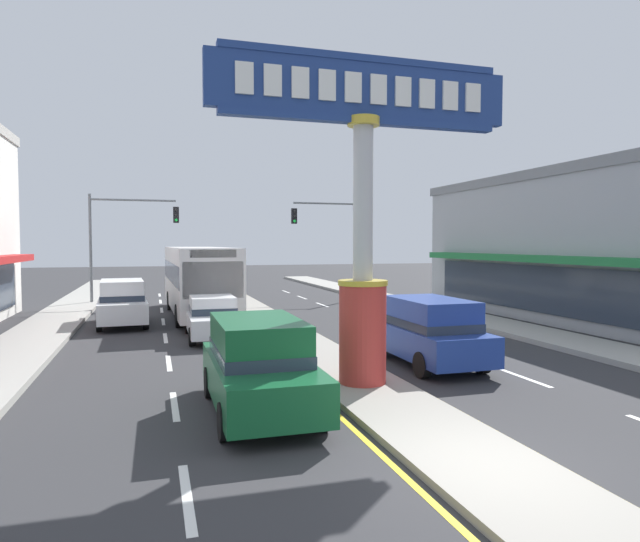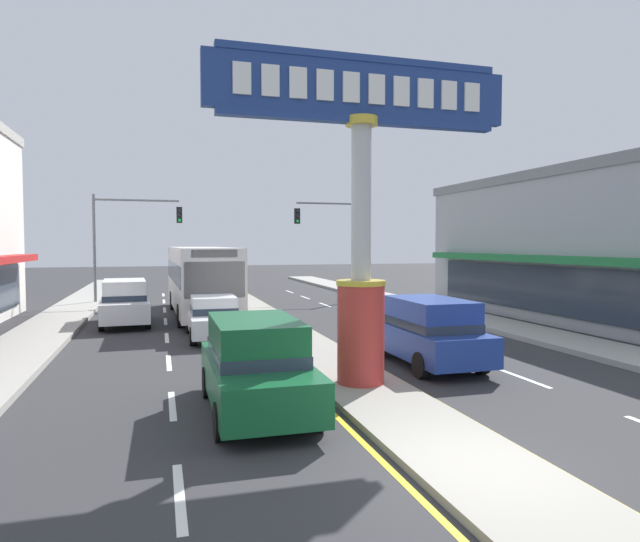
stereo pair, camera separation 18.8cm
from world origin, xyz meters
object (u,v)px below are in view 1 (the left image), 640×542
district_sign (363,211)px  bus_far_right_lane (198,277)px  sedan_far_left_oncoming (212,317)px  traffic_light_right_side (339,231)px  traffic_light_left_side (124,229)px  storefront_right (604,246)px  suv_mid_left_lane (259,364)px  suv_near_right_lane (122,302)px  suv_near_left_lane (428,331)px

district_sign → bus_far_right_lane: bearing=100.5°
district_sign → sedan_far_left_oncoming: 9.22m
traffic_light_right_side → sedan_far_left_oncoming: size_ratio=1.44×
sedan_far_left_oncoming → district_sign: bearing=-71.7°
traffic_light_right_side → sedan_far_left_oncoming: 15.49m
traffic_light_left_side → storefront_right: bearing=-31.2°
traffic_light_right_side → suv_mid_left_lane: (-8.97, -21.37, -3.26)m
traffic_light_left_side → suv_near_right_lane: size_ratio=1.32×
district_sign → suv_near_left_lane: (2.69, 1.82, -3.22)m
district_sign → traffic_light_left_side: district_sign is taller
traffic_light_left_side → suv_near_right_lane: (0.28, -8.51, -3.26)m
suv_near_right_lane → bus_far_right_lane: (3.30, 2.16, 0.88)m
storefront_right → sedan_far_left_oncoming: storefront_right is taller
suv_near_left_lane → suv_mid_left_lane: same height
bus_far_right_lane → sedan_far_left_oncoming: size_ratio=2.61×
storefront_right → bus_far_right_lane: size_ratio=1.65×
suv_near_left_lane → suv_mid_left_lane: bearing=-151.6°
suv_near_right_lane → sedan_far_left_oncoming: bearing=-52.4°
storefront_right → sedan_far_left_oncoming: 17.76m
suv_near_right_lane → suv_mid_left_lane: size_ratio=1.02×
bus_far_right_lane → suv_near_left_lane: size_ratio=2.45×
district_sign → suv_near_right_lane: 14.16m
suv_mid_left_lane → storefront_right: bearing=27.7°
traffic_light_right_side → suv_near_right_lane: traffic_light_right_side is taller
storefront_right → bus_far_right_lane: storefront_right is taller
traffic_light_right_side → bus_far_right_lane: 10.89m
storefront_right → suv_mid_left_lane: bearing=-152.3°
bus_far_right_lane → suv_near_left_lane: 13.88m
bus_far_right_lane → suv_near_left_lane: bearing=-67.1°
traffic_light_left_side → suv_near_right_lane: bearing=-88.1°
traffic_light_left_side → suv_mid_left_lane: bearing=-80.8°
district_sign → bus_far_right_lane: 15.01m
suv_mid_left_lane → suv_near_left_lane: bearing=28.4°
storefront_right → traffic_light_left_side: size_ratio=2.99×
storefront_right → suv_mid_left_lane: size_ratio=4.02×
storefront_right → traffic_light_right_side: 14.92m
storefront_right → suv_near_left_lane: storefront_right is taller
storefront_right → suv_mid_left_lane: 19.99m
bus_far_right_lane → suv_near_right_lane: bearing=-146.8°
traffic_light_left_side → traffic_light_right_side: size_ratio=1.00×
district_sign → traffic_light_right_side: district_sign is taller
traffic_light_left_side → sedan_far_left_oncoming: traffic_light_left_side is taller
sedan_far_left_oncoming → traffic_light_left_side: bearing=105.7°
suv_near_right_lane → sedan_far_left_oncoming: 5.42m
storefront_right → suv_near_left_lane: (-12.20, -6.31, -2.36)m
traffic_light_left_side → suv_mid_left_lane: (3.59, -22.02, -3.26)m
bus_far_right_lane → sedan_far_left_oncoming: 6.54m
bus_far_right_lane → sedan_far_left_oncoming: bearing=-90.0°
sedan_far_left_oncoming → suv_near_left_lane: bearing=-49.5°
storefront_right → traffic_light_right_side: (-8.61, 12.15, 0.90)m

